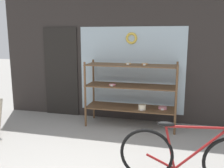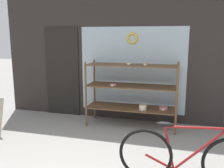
# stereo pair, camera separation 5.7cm
# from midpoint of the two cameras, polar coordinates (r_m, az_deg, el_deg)

# --- Properties ---
(storefront_facade) EXTENTS (5.80, 0.13, 3.77)m
(storefront_facade) POSITION_cam_midpoint_polar(r_m,az_deg,el_deg) (5.61, 1.90, 10.26)
(storefront_facade) COLOR #2D2826
(storefront_facade) RESTS_ON ground_plane
(display_case) EXTENTS (1.89, 0.60, 1.38)m
(display_case) POSITION_cam_midpoint_polar(r_m,az_deg,el_deg) (5.23, 4.27, -0.98)
(display_case) COLOR brown
(display_case) RESTS_ON ground_plane
(bicycle) EXTENTS (1.77, 0.46, 0.85)m
(bicycle) POSITION_cam_midpoint_polar(r_m,az_deg,el_deg) (3.45, 16.35, -15.77)
(bicycle) COLOR black
(bicycle) RESTS_ON ground_plane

